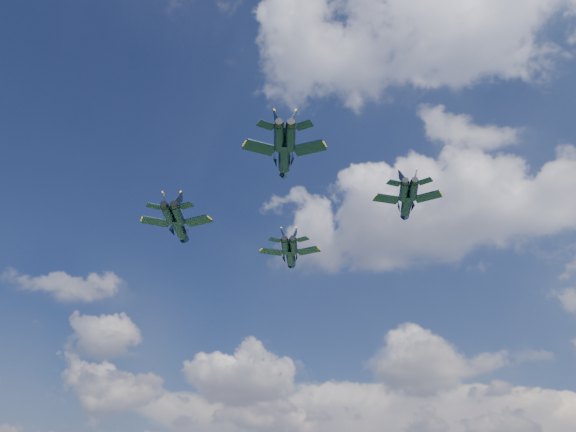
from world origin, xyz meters
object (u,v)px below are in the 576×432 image
at_px(jet_lead, 291,256).
at_px(jet_right, 406,204).
at_px(jet_slot, 284,157).
at_px(jet_left, 180,228).

distance_m(jet_lead, jet_right, 27.20).
xyz_separation_m(jet_lead, jet_slot, (14.37, -32.15, -1.48)).
height_order(jet_lead, jet_slot, jet_lead).
distance_m(jet_right, jet_slot, 24.63).
height_order(jet_left, jet_slot, jet_slot).
xyz_separation_m(jet_right, jet_slot, (-10.88, -22.05, -1.38)).
distance_m(jet_lead, jet_left, 25.92).
bearing_deg(jet_lead, jet_left, -130.76).
relative_size(jet_left, jet_slot, 1.02).
height_order(jet_left, jet_right, jet_right).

